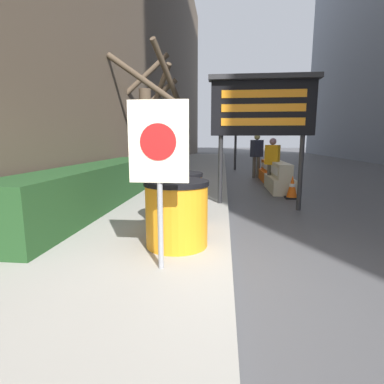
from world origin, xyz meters
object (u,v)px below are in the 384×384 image
Objects in this scene: jersey_barrier_cream at (279,178)px; pedestrian_passerby at (272,159)px; traffic_cone_near at (283,175)px; barrel_drum_foreground at (177,213)px; jersey_barrier_orange_near at (268,172)px; traffic_cone_mid at (292,187)px; traffic_light_near_curb at (236,117)px; pedestrian_worker at (257,152)px; warning_sign at (159,154)px; message_board at (262,108)px; barrel_drum_middle at (177,199)px.

jersey_barrier_cream is 1.22× the size of pedestrian_passerby.
jersey_barrier_cream is 3.13× the size of traffic_cone_near.
barrel_drum_foreground reaches higher than jersey_barrier_orange_near.
traffic_cone_mid is at bearing -84.22° from jersey_barrier_cream.
jersey_barrier_orange_near is 0.55× the size of traffic_light_near_curb.
pedestrian_passerby is at bearing -81.45° from traffic_light_near_curb.
pedestrian_worker reaches higher than pedestrian_passerby.
pedestrian_passerby reaches higher than traffic_cone_mid.
barrel_drum_foreground is at bearing -106.73° from jersey_barrier_orange_near.
traffic_cone_near is (0.43, 1.60, -0.08)m from jersey_barrier_cream.
jersey_barrier_cream is 0.97× the size of jersey_barrier_orange_near.
barrel_drum_foreground is 8.01m from jersey_barrier_orange_near.
barrel_drum_foreground is at bearing -113.10° from jersey_barrier_cream.
warning_sign is 3.96m from message_board.
traffic_light_near_curb is (-1.21, 7.67, 2.37)m from traffic_cone_mid.
barrel_drum_foreground reaches higher than traffic_cone_mid.
message_board is at bearing -107.61° from traffic_cone_near.
message_board reaches higher than warning_sign.
warning_sign is 0.49× the size of traffic_light_near_curb.
pedestrian_passerby is (2.28, 4.84, 0.37)m from barrel_drum_middle.
pedestrian_worker is (-0.48, 4.44, 0.74)m from traffic_cone_mid.
pedestrian_worker reaches higher than jersey_barrier_orange_near.
warning_sign is 12.75m from traffic_light_near_curb.
pedestrian_passerby is at bearing -95.35° from jersey_barrier_orange_near.
traffic_light_near_curb is at bearing 125.75° from pedestrian_passerby.
traffic_cone_near is at bearing 74.97° from jersey_barrier_cream.
message_board is at bearing -76.45° from pedestrian_passerby.
jersey_barrier_orange_near is (2.37, 8.43, -1.04)m from warning_sign.
warning_sign is 6.92m from pedestrian_passerby.
pedestrian_worker is 1.11× the size of pedestrian_passerby.
pedestrian_worker reaches higher than traffic_cone_near.
traffic_light_near_curb reaches higher than pedestrian_passerby.
barrel_drum_middle reaches higher than jersey_barrier_orange_near.
jersey_barrier_orange_near is 1.13× the size of pedestrian_worker.
barrel_drum_foreground is 12.12m from traffic_light_near_curb.
jersey_barrier_orange_near is at bearing 74.29° from warning_sign.
barrel_drum_middle is 0.24× the size of traffic_light_near_curb.
traffic_cone_near is at bearing 83.74° from traffic_cone_mid.
pedestrian_worker is at bearing 84.68° from message_board.
pedestrian_worker reaches higher than barrel_drum_middle.
traffic_light_near_curb is 6.38m from pedestrian_passerby.
traffic_light_near_curb reaches higher than traffic_cone_near.
pedestrian_passerby is at bearing 76.35° from message_board.
jersey_barrier_cream is at bearing 95.78° from traffic_cone_mid.
warning_sign is at bearing -116.68° from traffic_cone_mid.
pedestrian_passerby is (-0.60, -1.21, 0.64)m from traffic_cone_near.
warning_sign is at bearing -81.32° from pedestrian_passerby.
warning_sign is (0.08, -1.71, 0.81)m from barrel_drum_middle.
traffic_light_near_curb is (-0.19, 9.04, 0.47)m from message_board.
pedestrian_passerby is (2.13, 5.80, 0.37)m from barrel_drum_foreground.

